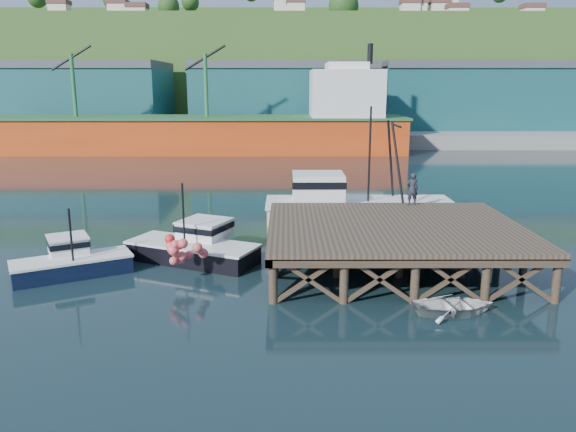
{
  "coord_description": "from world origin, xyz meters",
  "views": [
    {
      "loc": [
        0.34,
        -25.99,
        8.59
      ],
      "look_at": [
        0.42,
        2.0,
        2.05
      ],
      "focal_mm": 35.0,
      "sensor_mm": 36.0,
      "label": 1
    }
  ],
  "objects_px": {
    "trawler": "(355,207)",
    "dockworker": "(412,189)",
    "boat_navy": "(71,261)",
    "boat_black": "(196,246)",
    "dinghy": "(454,306)"
  },
  "relations": [
    {
      "from": "dinghy",
      "to": "boat_black",
      "type": "bearing_deg",
      "value": 53.29
    },
    {
      "from": "trawler",
      "to": "dockworker",
      "type": "xyz_separation_m",
      "value": [
        2.85,
        -2.1,
        1.49
      ]
    },
    {
      "from": "trawler",
      "to": "dockworker",
      "type": "bearing_deg",
      "value": -36.59
    },
    {
      "from": "boat_black",
      "to": "dockworker",
      "type": "height_order",
      "value": "boat_black"
    },
    {
      "from": "boat_navy",
      "to": "dockworker",
      "type": "relative_size",
      "value": 3.1
    },
    {
      "from": "boat_black",
      "to": "dockworker",
      "type": "xyz_separation_m",
      "value": [
        11.5,
        3.35,
        2.27
      ]
    },
    {
      "from": "boat_navy",
      "to": "boat_black",
      "type": "height_order",
      "value": "boat_black"
    },
    {
      "from": "boat_black",
      "to": "dockworker",
      "type": "distance_m",
      "value": 12.19
    },
    {
      "from": "dockworker",
      "to": "dinghy",
      "type": "bearing_deg",
      "value": 86.52
    },
    {
      "from": "trawler",
      "to": "dockworker",
      "type": "height_order",
      "value": "trawler"
    },
    {
      "from": "dinghy",
      "to": "dockworker",
      "type": "bearing_deg",
      "value": -7.57
    },
    {
      "from": "boat_navy",
      "to": "dockworker",
      "type": "distance_m",
      "value": 17.97
    },
    {
      "from": "boat_navy",
      "to": "boat_black",
      "type": "distance_m",
      "value": 5.86
    },
    {
      "from": "boat_navy",
      "to": "dinghy",
      "type": "xyz_separation_m",
      "value": [
        16.45,
        -4.7,
        -0.34
      ]
    },
    {
      "from": "dockworker",
      "to": "boat_navy",
      "type": "bearing_deg",
      "value": 17.28
    }
  ]
}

